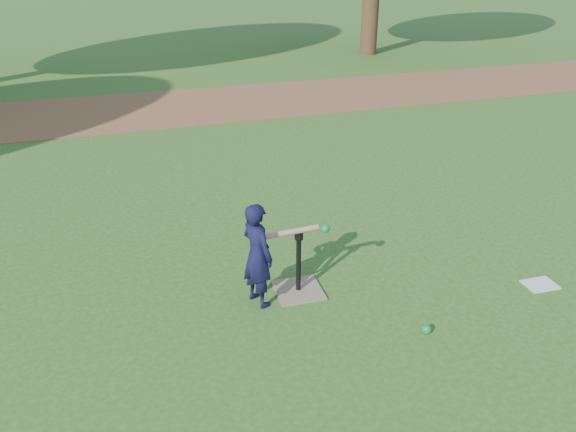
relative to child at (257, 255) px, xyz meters
name	(u,v)px	position (x,y,z in m)	size (l,w,h in m)	color
ground	(309,309)	(0.39, -0.25, -0.49)	(80.00, 80.00, 0.00)	#285116
dirt_strip	(178,107)	(0.39, 7.25, -0.48)	(24.00, 3.00, 0.01)	brown
child	(257,255)	(0.00, 0.00, 0.00)	(0.36, 0.23, 0.98)	black
wiffle_ball_ground	(426,329)	(1.20, -0.90, -0.45)	(0.08, 0.08, 0.08)	#0B8039
clipboard	(540,285)	(2.63, -0.61, -0.48)	(0.30, 0.23, 0.01)	silver
batting_tee	(298,281)	(0.40, 0.04, -0.38)	(0.46, 0.46, 0.61)	#7F6E50
swing_action	(292,233)	(0.33, 0.02, 0.16)	(0.73, 0.11, 0.08)	tan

